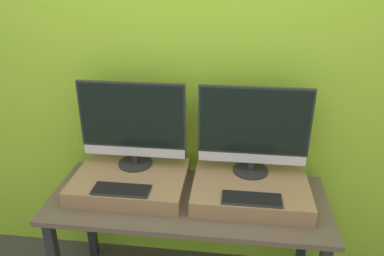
{
  "coord_description": "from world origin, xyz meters",
  "views": [
    {
      "loc": [
        0.24,
        -1.43,
        1.93
      ],
      "look_at": [
        0.0,
        0.49,
        1.07
      ],
      "focal_mm": 35.0,
      "sensor_mm": 36.0,
      "label": 1
    }
  ],
  "objects": [
    {
      "name": "wooden_riser_right",
      "position": [
        0.34,
        0.36,
        0.76
      ],
      "size": [
        0.64,
        0.47,
        0.09
      ],
      "color": "#99754C",
      "rests_on": "workbench"
    },
    {
      "name": "keyboard_left",
      "position": [
        -0.34,
        0.2,
        0.82
      ],
      "size": [
        0.31,
        0.12,
        0.01
      ],
      "color": "#2D2D2D",
      "rests_on": "wooden_riser_left"
    },
    {
      "name": "wall_back",
      "position": [
        0.0,
        0.69,
        1.3
      ],
      "size": [
        8.0,
        0.04,
        2.6
      ],
      "color": "#9ED12D",
      "rests_on": "ground_plane"
    },
    {
      "name": "workbench",
      "position": [
        0.0,
        0.31,
        0.63
      ],
      "size": [
        1.55,
        0.62,
        0.72
      ],
      "color": "brown",
      "rests_on": "ground_plane"
    },
    {
      "name": "wooden_riser_left",
      "position": [
        -0.34,
        0.36,
        0.76
      ],
      "size": [
        0.64,
        0.47,
        0.09
      ],
      "color": "#99754C",
      "rests_on": "workbench"
    },
    {
      "name": "monitor_left",
      "position": [
        -0.34,
        0.49,
        1.08
      ],
      "size": [
        0.62,
        0.2,
        0.52
      ],
      "color": "#282828",
      "rests_on": "wooden_riser_left"
    },
    {
      "name": "monitor_right",
      "position": [
        0.34,
        0.49,
        1.08
      ],
      "size": [
        0.62,
        0.2,
        0.52
      ],
      "color": "#282828",
      "rests_on": "wooden_riser_right"
    },
    {
      "name": "keyboard_right",
      "position": [
        0.34,
        0.2,
        0.82
      ],
      "size": [
        0.31,
        0.12,
        0.01
      ],
      "color": "#2D2D2D",
      "rests_on": "wooden_riser_right"
    }
  ]
}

